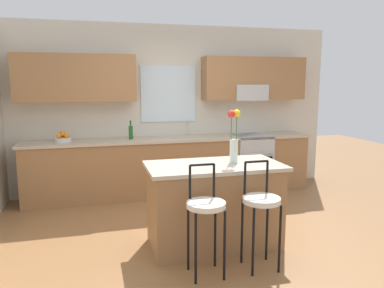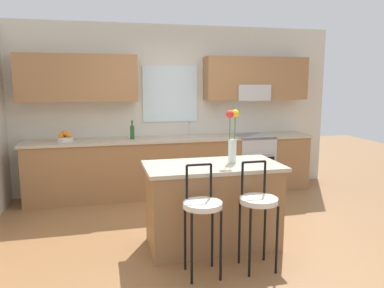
# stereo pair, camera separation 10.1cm
# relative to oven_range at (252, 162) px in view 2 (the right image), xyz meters

# --- Properties ---
(ground_plane) EXTENTS (14.00, 14.00, 0.00)m
(ground_plane) POSITION_rel_oven_range_xyz_m (-1.33, -1.68, -0.46)
(ground_plane) COLOR olive
(back_wall_assembly) EXTENTS (5.60, 0.50, 2.70)m
(back_wall_assembly) POSITION_rel_oven_range_xyz_m (-1.31, 0.31, 1.05)
(back_wall_assembly) COLOR beige
(back_wall_assembly) RESTS_ON ground
(counter_run) EXTENTS (4.56, 0.64, 0.92)m
(counter_run) POSITION_rel_oven_range_xyz_m (-1.33, 0.02, 0.01)
(counter_run) COLOR #996B42
(counter_run) RESTS_ON ground
(sink_faucet) EXTENTS (0.02, 0.13, 0.23)m
(sink_faucet) POSITION_rel_oven_range_xyz_m (-1.05, 0.17, 0.60)
(sink_faucet) COLOR #B7BABC
(sink_faucet) RESTS_ON counter_run
(oven_range) EXTENTS (0.60, 0.64, 0.92)m
(oven_range) POSITION_rel_oven_range_xyz_m (0.00, 0.00, 0.00)
(oven_range) COLOR #B7BABC
(oven_range) RESTS_ON ground
(kitchen_island) EXTENTS (1.46, 0.77, 0.92)m
(kitchen_island) POSITION_rel_oven_range_xyz_m (-1.30, -2.00, 0.00)
(kitchen_island) COLOR #996B42
(kitchen_island) RESTS_ON ground
(bar_stool_near) EXTENTS (0.36, 0.36, 1.04)m
(bar_stool_near) POSITION_rel_oven_range_xyz_m (-1.57, -2.60, 0.18)
(bar_stool_near) COLOR black
(bar_stool_near) RESTS_ON ground
(bar_stool_middle) EXTENTS (0.36, 0.36, 1.04)m
(bar_stool_middle) POSITION_rel_oven_range_xyz_m (-1.02, -2.60, 0.18)
(bar_stool_middle) COLOR black
(bar_stool_middle) RESTS_ON ground
(flower_vase) EXTENTS (0.14, 0.09, 0.58)m
(flower_vase) POSITION_rel_oven_range_xyz_m (-1.08, -2.00, 0.73)
(flower_vase) COLOR silver
(flower_vase) RESTS_ON kitchen_island
(fruit_bowl_oranges) EXTENTS (0.24, 0.24, 0.16)m
(fruit_bowl_oranges) POSITION_rel_oven_range_xyz_m (-2.98, 0.03, 0.51)
(fruit_bowl_oranges) COLOR silver
(fruit_bowl_oranges) RESTS_ON counter_run
(bottle_olive_oil) EXTENTS (0.06, 0.06, 0.29)m
(bottle_olive_oil) POSITION_rel_oven_range_xyz_m (-1.98, 0.02, 0.57)
(bottle_olive_oil) COLOR #1E5923
(bottle_olive_oil) RESTS_ON counter_run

